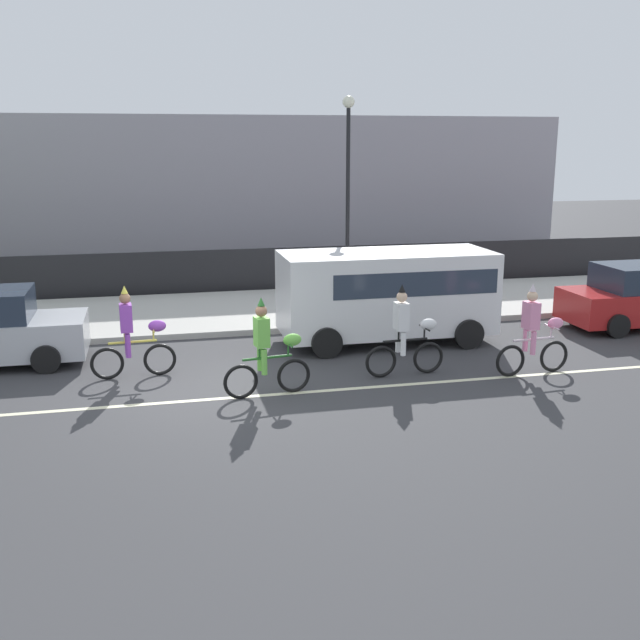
{
  "coord_description": "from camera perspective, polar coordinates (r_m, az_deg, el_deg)",
  "views": [
    {
      "loc": [
        -1.01,
        -13.91,
        4.75
      ],
      "look_at": [
        2.49,
        1.2,
        1.0
      ],
      "focal_mm": 42.0,
      "sensor_mm": 36.0,
      "label": 1
    }
  ],
  "objects": [
    {
      "name": "street_lamp_post",
      "position": [
        22.91,
        2.15,
        11.67
      ],
      "size": [
        0.36,
        0.36,
        5.86
      ],
      "color": "black",
      "rests_on": "sidewalk_curb"
    },
    {
      "name": "sidewalk_curb",
      "position": [
        20.96,
        -9.94,
        0.5
      ],
      "size": [
        60.0,
        5.0,
        0.15
      ],
      "primitive_type": "cube",
      "color": "#ADAAA3",
      "rests_on": "ground"
    },
    {
      "name": "parade_cyclist_purple",
      "position": [
        15.63,
        -14.06,
        -1.31
      ],
      "size": [
        1.72,
        0.5,
        1.92
      ],
      "color": "black",
      "rests_on": "ground"
    },
    {
      "name": "parade_cyclist_lime",
      "position": [
        14.11,
        -4.0,
        -2.52
      ],
      "size": [
        1.71,
        0.52,
        1.92
      ],
      "color": "black",
      "rests_on": "ground"
    },
    {
      "name": "road_centre_line",
      "position": [
        14.26,
        -8.27,
        -5.99
      ],
      "size": [
        36.0,
        0.14,
        0.01
      ],
      "primitive_type": "cube",
      "color": "beige",
      "rests_on": "ground"
    },
    {
      "name": "fence_line",
      "position": [
        23.68,
        -10.42,
        3.52
      ],
      "size": [
        40.0,
        0.08,
        1.4
      ],
      "primitive_type": "cube",
      "color": "black",
      "rests_on": "ground"
    },
    {
      "name": "ground_plane",
      "position": [
        14.73,
        -8.44,
        -5.37
      ],
      "size": [
        80.0,
        80.0,
        0.0
      ],
      "primitive_type": "plane",
      "color": "#38383A"
    },
    {
      "name": "building_backdrop",
      "position": [
        32.05,
        -9.13,
        9.96
      ],
      "size": [
        28.0,
        8.0,
        5.63
      ],
      "primitive_type": "cube",
      "color": "#99939E",
      "rests_on": "ground"
    },
    {
      "name": "parade_cyclist_zebra",
      "position": [
        15.4,
        6.57,
        -1.2
      ],
      "size": [
        1.72,
        0.5,
        1.92
      ],
      "color": "black",
      "rests_on": "ground"
    },
    {
      "name": "parked_van_white",
      "position": [
        17.85,
        5.3,
        2.32
      ],
      "size": [
        5.0,
        2.22,
        2.18
      ],
      "color": "white",
      "rests_on": "ground"
    },
    {
      "name": "parade_cyclist_pink",
      "position": [
        15.99,
        16.03,
        -1.09
      ],
      "size": [
        1.72,
        0.5,
        1.92
      ],
      "color": "black",
      "rests_on": "ground"
    }
  ]
}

